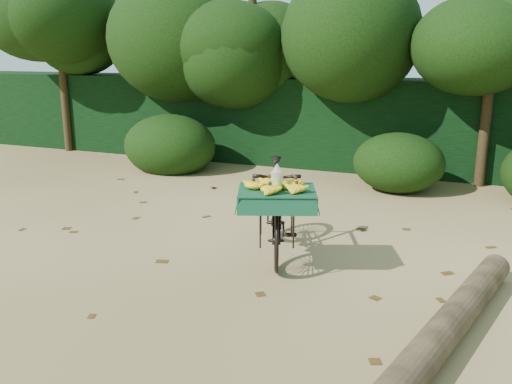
% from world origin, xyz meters
% --- Properties ---
extents(ground, '(80.00, 80.00, 0.00)m').
position_xyz_m(ground, '(0.00, 0.00, 0.00)').
color(ground, tan).
rests_on(ground, ground).
extents(vendor_bicycle, '(1.29, 1.97, 1.12)m').
position_xyz_m(vendor_bicycle, '(0.62, 0.70, 0.57)').
color(vendor_bicycle, black).
rests_on(vendor_bicycle, ground).
extents(fallen_log, '(1.18, 3.77, 0.28)m').
position_xyz_m(fallen_log, '(2.56, -0.96, 0.14)').
color(fallen_log, brown).
rests_on(fallen_log, ground).
extents(hedge_backdrop, '(26.00, 1.80, 1.80)m').
position_xyz_m(hedge_backdrop, '(0.00, 6.30, 0.90)').
color(hedge_backdrop, black).
rests_on(hedge_backdrop, ground).
extents(tree_row, '(14.50, 2.00, 4.00)m').
position_xyz_m(tree_row, '(-0.65, 5.50, 2.00)').
color(tree_row, black).
rests_on(tree_row, ground).
extents(bush_clumps, '(8.80, 1.70, 0.90)m').
position_xyz_m(bush_clumps, '(0.50, 4.30, 0.45)').
color(bush_clumps, black).
rests_on(bush_clumps, ground).
extents(leaf_litter, '(7.00, 7.30, 0.01)m').
position_xyz_m(leaf_litter, '(0.00, 0.65, 0.01)').
color(leaf_litter, '#4C3414').
rests_on(leaf_litter, ground).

